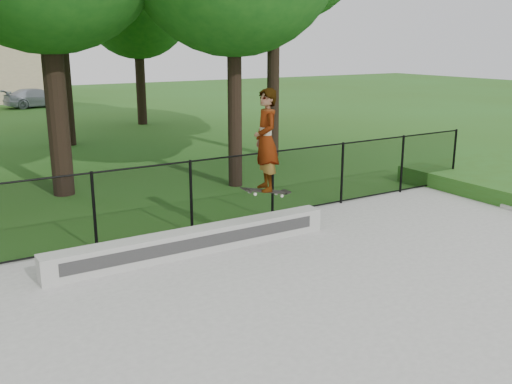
% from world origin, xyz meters
% --- Properties ---
extents(ground, '(100.00, 100.00, 0.00)m').
position_xyz_m(ground, '(0.00, 0.00, 0.00)').
color(ground, '#2D5718').
rests_on(ground, ground).
extents(concrete_slab, '(14.00, 12.00, 0.06)m').
position_xyz_m(concrete_slab, '(0.00, 0.00, 0.03)').
color(concrete_slab, gray).
rests_on(concrete_slab, ground).
extents(grind_ledge, '(5.56, 0.40, 0.46)m').
position_xyz_m(grind_ledge, '(-0.51, 4.70, 0.29)').
color(grind_ledge, '#A7A8A2').
rests_on(grind_ledge, concrete_slab).
extents(car_c, '(3.78, 2.08, 1.13)m').
position_xyz_m(car_c, '(2.23, 32.51, 0.57)').
color(car_c, '#A0A8B6').
rests_on(car_c, ground).
extents(skater_airborne, '(0.83, 0.79, 2.08)m').
position_xyz_m(skater_airborne, '(0.86, 4.41, 2.08)').
color(skater_airborne, black).
rests_on(skater_airborne, ground).
extents(chainlink_fence, '(16.06, 0.06, 1.50)m').
position_xyz_m(chainlink_fence, '(0.00, 5.90, 0.81)').
color(chainlink_fence, black).
rests_on(chainlink_fence, concrete_slab).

